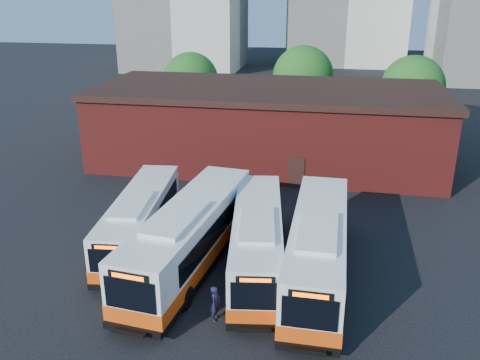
% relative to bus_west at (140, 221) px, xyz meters
% --- Properties ---
extents(ground, '(220.00, 220.00, 0.00)m').
position_rel_bus_west_xyz_m(ground, '(5.17, -3.59, -1.41)').
color(ground, black).
extents(bus_west, '(3.43, 11.53, 3.10)m').
position_rel_bus_west_xyz_m(bus_west, '(0.00, 0.00, 0.00)').
color(bus_west, white).
rests_on(bus_west, ground).
extents(bus_midwest, '(4.27, 13.55, 3.64)m').
position_rel_bus_west_xyz_m(bus_midwest, '(3.55, -2.03, 0.24)').
color(bus_midwest, white).
rests_on(bus_midwest, ground).
extents(bus_mideast, '(4.05, 12.22, 3.28)m').
position_rel_bus_west_xyz_m(bus_mideast, '(7.05, -1.51, 0.08)').
color(bus_mideast, white).
rests_on(bus_mideast, ground).
extents(bus_east, '(2.87, 12.90, 3.50)m').
position_rel_bus_west_xyz_m(bus_east, '(10.23, -2.07, 0.18)').
color(bus_east, white).
rests_on(bus_east, ground).
extents(transit_worker, '(0.48, 0.66, 1.69)m').
position_rel_bus_west_xyz_m(transit_worker, '(5.92, -6.40, -0.57)').
color(transit_worker, '#131538').
rests_on(transit_worker, ground).
extents(depot_building, '(28.60, 12.60, 6.40)m').
position_rel_bus_west_xyz_m(depot_building, '(5.17, 16.40, 1.85)').
color(depot_building, maroon).
rests_on(depot_building, ground).
extents(tree_west, '(6.00, 6.00, 7.65)m').
position_rel_bus_west_xyz_m(tree_west, '(-4.83, 28.41, 3.24)').
color(tree_west, '#382314').
rests_on(tree_west, ground).
extents(tree_mid, '(6.56, 6.56, 8.36)m').
position_rel_bus_west_xyz_m(tree_mid, '(7.17, 30.41, 3.67)').
color(tree_mid, '#382314').
rests_on(tree_mid, ground).
extents(tree_east, '(6.24, 6.24, 7.96)m').
position_rel_bus_west_xyz_m(tree_east, '(18.17, 27.41, 3.42)').
color(tree_east, '#382314').
rests_on(tree_east, ground).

